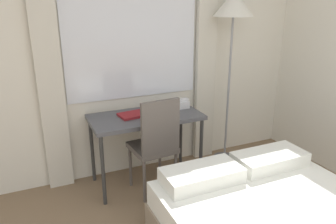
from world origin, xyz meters
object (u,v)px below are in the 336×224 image
Objects in this scene: desk at (146,122)px; book at (133,115)px; desk_chair at (156,142)px; standing_lamp at (233,13)px; telephone at (181,104)px.

book is at bearing 165.47° from desk.
desk_chair is at bearing -89.61° from desk.
telephone is (-0.60, -0.00, -0.92)m from standing_lamp.
desk is 0.15m from book.
standing_lamp reaches higher than desk_chair.
telephone is 0.55× the size of book.
desk_chair is at bearing -142.17° from telephone.
telephone reaches higher than desk.
telephone is 0.56m from book.
desk_chair is 3.42× the size of book.
book reaches higher than desk.
desk_chair reaches higher than desk.
desk is at bearing 85.69° from desk_chair.
standing_lamp is 1.09m from telephone.
desk is 1.11× the size of desk_chair.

